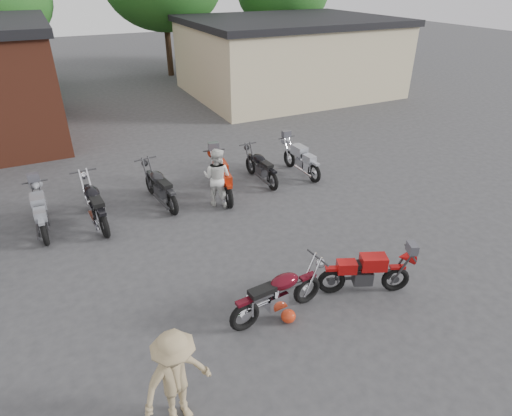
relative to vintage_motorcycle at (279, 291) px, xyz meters
name	(u,v)px	position (x,y,z in m)	size (l,w,h in m)	color
ground	(288,303)	(0.31, 0.18, -0.57)	(90.00, 90.00, 0.00)	#343437
stucco_building	(288,59)	(8.81, 15.18, 1.18)	(10.00, 8.00, 3.50)	#BEB188
tree_3	(282,6)	(12.31, 22.18, 3.23)	(6.08, 6.08, 7.60)	#134917
vintage_motorcycle	(279,291)	(0.00, 0.00, 0.00)	(1.95, 0.64, 1.13)	#470812
sportbike	(367,271)	(1.91, -0.18, -0.04)	(1.82, 0.60, 1.06)	#AE0E0E
helmet	(288,316)	(0.07, -0.25, -0.44)	(0.28, 0.28, 0.26)	#B32E13
person_light	(217,177)	(0.61, 4.67, 0.27)	(0.81, 0.63, 1.67)	silver
person_tan	(177,379)	(-2.34, -1.30, 0.26)	(1.07, 0.62, 1.66)	#9B8660
row_bike_1	(40,211)	(-3.88, 5.30, 0.00)	(1.94, 0.64, 1.12)	gray
row_bike_2	(95,201)	(-2.60, 5.10, 0.06)	(2.16, 0.71, 1.25)	black
row_bike_3	(160,184)	(-0.82, 5.43, 0.03)	(2.04, 0.67, 1.18)	#252527
row_bike_4	(222,177)	(0.92, 5.13, 0.04)	(2.08, 0.69, 1.20)	#AB270E
row_bike_5	(261,165)	(2.37, 5.51, -0.02)	(1.88, 0.62, 1.09)	black
row_bike_6	(301,158)	(3.79, 5.44, -0.01)	(1.91, 0.63, 1.11)	#9C9FAA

